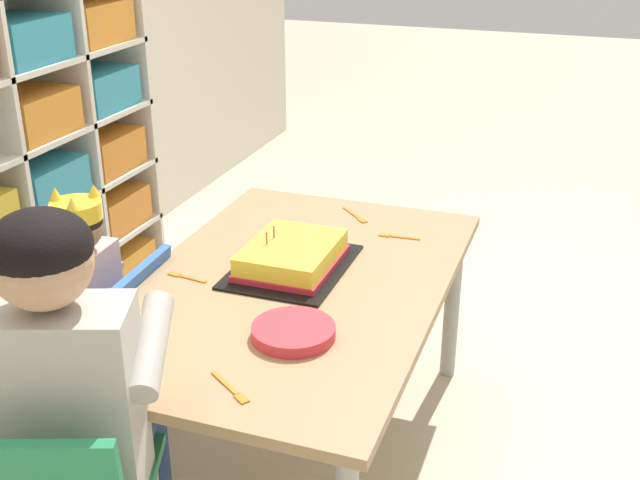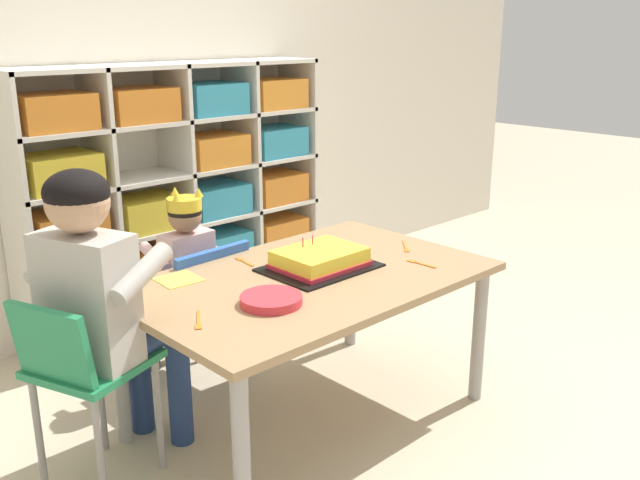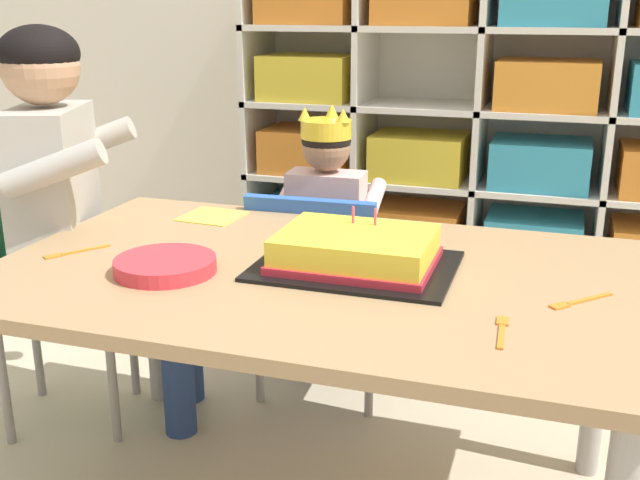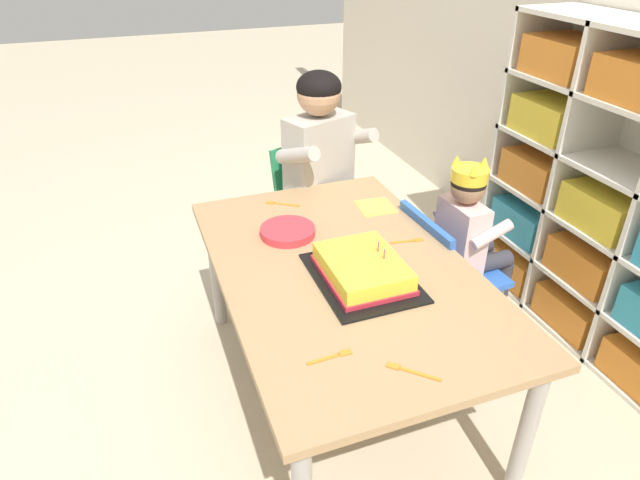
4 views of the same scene
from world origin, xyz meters
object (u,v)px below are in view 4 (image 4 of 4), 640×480
Objects in this scene: fork_at_table_front_edge at (333,356)px; fork_scattered_mid_table at (409,241)px; activity_table at (344,282)px; child_with_crown at (470,231)px; classroom_chair_blue at (443,266)px; birthday_cake_on_tray at (362,270)px; paper_plate_stack at (288,231)px; classroom_chair_adult_side at (312,200)px; fork_by_napkin at (280,204)px; fork_near_child_seat at (410,371)px; adult_helper_seated at (328,164)px.

fork_at_table_front_edge is 1.05× the size of fork_scattered_mid_table.
child_with_crown is (-0.15, 0.61, 0.00)m from activity_table.
birthday_cake_on_tray reaches higher than classroom_chair_blue.
classroom_chair_adult_side is at bearing 151.87° from paper_plate_stack.
classroom_chair_adult_side reaches higher than paper_plate_stack.
child_with_crown is at bearing 5.64° from fork_by_napkin.
classroom_chair_blue reaches higher than paper_plate_stack.
fork_near_child_seat is (0.66, -0.53, 0.20)m from classroom_chair_blue.
classroom_chair_adult_side is 0.75m from fork_scattered_mid_table.
fork_by_napkin is at bearing -172.58° from activity_table.
activity_table is 0.13m from birthday_cake_on_tray.
activity_table is at bearing -126.66° from adult_helper_seated.
birthday_cake_on_tray is at bearing 113.23° from classroom_chair_blue.
child_with_crown reaches higher than classroom_chair_adult_side.
classroom_chair_adult_side is 5.92× the size of fork_near_child_seat.
adult_helper_seated is at bearing -74.46° from fork_scattered_mid_table.
activity_table is 0.30m from fork_scattered_mid_table.
activity_table is 1.91× the size of classroom_chair_adult_side.
fork_scattered_mid_table is at bearing -17.12° from fork_by_napkin.
adult_helper_seated is 2.63× the size of birthday_cake_on_tray.
fork_scattered_mid_table is at bearing 106.00° from classroom_chair_blue.
fork_scattered_mid_table is at bearing -102.68° from adult_helper_seated.
fork_near_child_seat is at bearing -53.25° from fork_by_napkin.
fork_near_child_seat is at bearing -7.46° from birthday_cake_on_tray.
child_with_crown is (-0.00, 0.11, 0.14)m from classroom_chair_blue.
fork_scattered_mid_table is at bearing 106.02° from fork_near_child_seat.
birthday_cake_on_tray is at bearing 19.86° from activity_table.
fork_near_child_seat is (1.32, -0.20, 0.15)m from classroom_chair_adult_side.
fork_near_child_seat is (0.51, -0.03, 0.07)m from activity_table.
classroom_chair_blue is 0.57m from birthday_cake_on_tray.
activity_table is 0.45m from fork_at_table_front_edge.
fork_near_child_seat is at bearing 138.68° from classroom_chair_blue.
adult_helper_seated is (-0.55, -0.40, 0.13)m from child_with_crown.
classroom_chair_adult_side is 1.26m from fork_at_table_front_edge.
birthday_cake_on_tray is at bearing -119.04° from classroom_chair_adult_side.
fork_scattered_mid_table is (0.20, 0.40, -0.01)m from paper_plate_stack.
fork_at_table_front_edge is (0.31, -0.23, -0.03)m from birthday_cake_on_tray.
adult_helper_seated is 0.53m from paper_plate_stack.
fork_at_table_front_edge is at bearing 121.47° from child_with_crown.
child_with_crown is 4.09× the size of paper_plate_stack.
paper_plate_stack reaches higher than fork_near_child_seat.
child_with_crown is 0.79m from classroom_chair_adult_side.
birthday_cake_on_tray is (0.88, -0.14, 0.18)m from classroom_chair_adult_side.
classroom_chair_blue is 0.87m from fork_near_child_seat.
classroom_chair_adult_side is 5.24× the size of fork_at_table_front_edge.
classroom_chair_adult_side is 0.25m from adult_helper_seated.
birthday_cake_on_tray is at bearing 39.41° from fork_scattered_mid_table.
fork_at_table_front_edge is at bearing -35.81° from birthday_cake_on_tray.
activity_table is at bearing 22.66° from fork_scattered_mid_table.
fork_by_napkin and fork_scattered_mid_table have the same top height.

